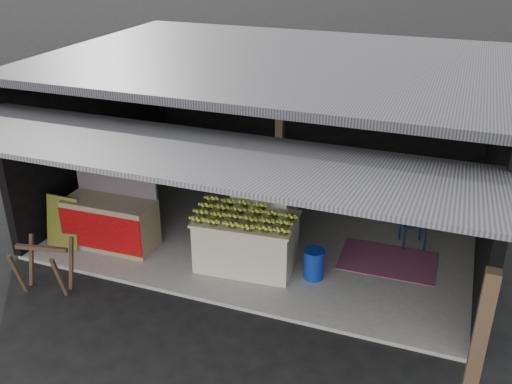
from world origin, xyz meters
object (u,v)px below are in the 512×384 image
at_px(water_barrel, 314,265).
at_px(plastic_chair, 414,215).
at_px(neighbor_stall, 111,220).
at_px(sawhorse, 44,263).
at_px(white_crate, 264,214).
at_px(banana_table, 246,242).

bearing_deg(water_barrel, plastic_chair, 51.95).
bearing_deg(neighbor_stall, water_barrel, 2.26).
xyz_separation_m(sawhorse, plastic_chair, (4.84, 3.23, 0.10)).
relative_size(white_crate, water_barrel, 2.35).
bearing_deg(banana_table, white_crate, 84.40).
distance_m(neighbor_stall, water_barrel, 3.40).
xyz_separation_m(water_barrel, plastic_chair, (1.25, 1.60, 0.30)).
relative_size(banana_table, sawhorse, 2.00).
height_order(neighbor_stall, plastic_chair, neighbor_stall).
bearing_deg(plastic_chair, neighbor_stall, -177.44).
height_order(white_crate, water_barrel, white_crate).
distance_m(banana_table, sawhorse, 2.98).
distance_m(white_crate, plastic_chair, 2.46).
height_order(banana_table, sawhorse, banana_table).
bearing_deg(sawhorse, plastic_chair, 21.99).
distance_m(neighbor_stall, plastic_chair, 4.98).
height_order(neighbor_stall, water_barrel, neighbor_stall).
height_order(banana_table, neighbor_stall, neighbor_stall).
distance_m(banana_table, plastic_chair, 2.84).
xyz_separation_m(sawhorse, water_barrel, (3.59, 1.63, -0.20)).
xyz_separation_m(neighbor_stall, water_barrel, (3.38, 0.22, -0.24)).
bearing_deg(plastic_chair, banana_table, -163.68).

